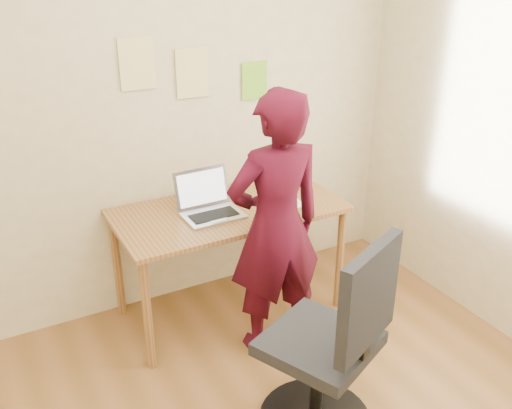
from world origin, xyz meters
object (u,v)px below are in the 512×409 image
desk (229,221)px  laptop (209,205)px  phone (269,215)px  office_chair (332,355)px  person (276,227)px

desk → laptop: size_ratio=3.98×
phone → office_chair: (-0.19, -0.95, -0.28)m
office_chair → person: (0.11, 0.73, 0.32)m
desk → laptop: 0.19m
laptop → office_chair: (0.11, -1.15, -0.33)m
desk → phone: phone is taller
office_chair → phone: bearing=53.8°
desk → person: person is taller
desk → office_chair: 1.18m
laptop → person: 0.48m
office_chair → laptop: bearing=70.6°
desk → office_chair: bearing=-91.4°
office_chair → person: 0.80m
desk → laptop: (-0.13, -0.01, 0.14)m
laptop → phone: (0.30, -0.20, -0.05)m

